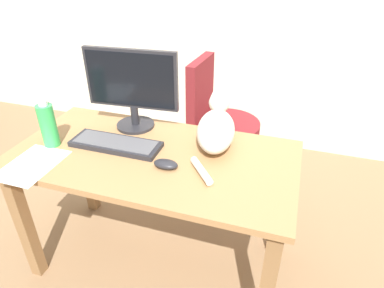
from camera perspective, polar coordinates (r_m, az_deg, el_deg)
ground_plane at (r=2.06m, az=-5.43°, el=-18.87°), size 8.00×8.00×0.00m
desk at (r=1.64m, az=-6.46°, el=-4.98°), size 1.33×0.68×0.72m
office_chair at (r=2.30m, az=4.51°, el=0.92°), size 0.48×0.48×0.96m
monitor at (r=1.74m, az=-10.17°, el=9.59°), size 0.48×0.20×0.41m
keyboard at (r=1.66m, az=-12.78°, el=0.02°), size 0.44×0.15×0.03m
cat at (r=1.63m, az=4.11°, el=2.86°), size 0.24×0.61×0.20m
computer_mouse at (r=1.47m, az=-4.47°, el=-3.42°), size 0.11×0.06×0.04m
paper_sheet at (r=1.65m, az=-25.50°, el=-3.17°), size 0.21×0.30×0.00m
water_bottle at (r=1.73m, az=-23.22°, el=2.99°), size 0.08×0.08×0.23m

